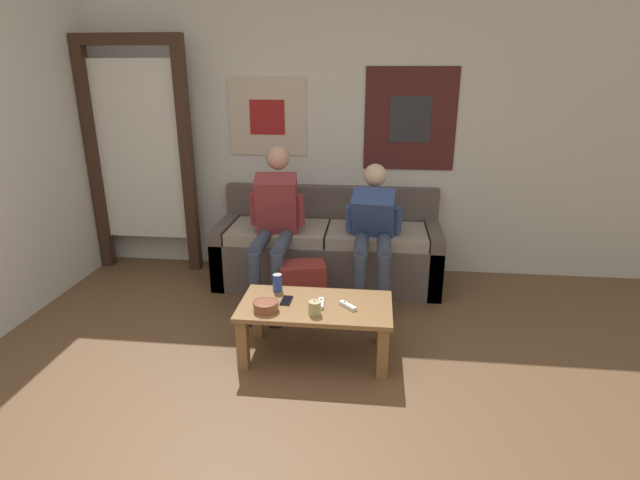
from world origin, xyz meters
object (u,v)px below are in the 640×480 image
object	(u,v)px
backpack	(303,291)
game_controller_near_left	(321,303)
coffee_table	(316,314)
person_seated_adult	(274,219)
game_controller_near_right	(348,306)
ceramic_bowl	(266,305)
cell_phone	(287,300)
person_seated_teen	(373,229)
drink_can_blue	(277,283)
couch	(328,250)
pillar_candle	(315,308)

from	to	relation	value
backpack	game_controller_near_left	world-z (taller)	backpack
backpack	game_controller_near_left	size ratio (longest dim) A/B	2.98
coffee_table	game_controller_near_left	bearing A→B (deg)	-12.95
person_seated_adult	game_controller_near_right	size ratio (longest dim) A/B	9.91
ceramic_bowl	coffee_table	bearing A→B (deg)	21.91
cell_phone	game_controller_near_left	bearing A→B (deg)	-7.58
person_seated_teen	backpack	xyz separation A→B (m)	(-0.54, -0.35, -0.42)
person_seated_adult	drink_can_blue	xyz separation A→B (m)	(0.16, -0.72, -0.24)
person_seated_teen	cell_phone	distance (m)	1.08
couch	game_controller_near_right	size ratio (longest dim) A/B	15.65
person_seated_teen	pillar_candle	bearing A→B (deg)	-108.50
pillar_candle	drink_can_blue	xyz separation A→B (m)	(-0.30, 0.32, 0.02)
couch	ceramic_bowl	world-z (taller)	couch
coffee_table	drink_can_blue	bearing A→B (deg)	148.38
person_seated_adult	person_seated_teen	distance (m)	0.82
person_seated_adult	cell_phone	distance (m)	0.96
pillar_candle	person_seated_teen	bearing A→B (deg)	71.50
couch	pillar_candle	bearing A→B (deg)	-87.97
person_seated_adult	ceramic_bowl	distance (m)	1.07
couch	cell_phone	bearing A→B (deg)	-97.29
backpack	game_controller_near_left	distance (m)	0.64
drink_can_blue	cell_phone	world-z (taller)	drink_can_blue
person_seated_teen	cell_phone	size ratio (longest dim) A/B	8.03
coffee_table	game_controller_near_right	bearing A→B (deg)	-6.25
game_controller_near_right	cell_phone	distance (m)	0.42
drink_can_blue	game_controller_near_left	bearing A→B (deg)	-29.74
person_seated_adult	pillar_candle	size ratio (longest dim) A/B	12.65
person_seated_teen	ceramic_bowl	bearing A→B (deg)	-122.92
drink_can_blue	game_controller_near_left	world-z (taller)	drink_can_blue
drink_can_blue	game_controller_near_right	world-z (taller)	drink_can_blue
ceramic_bowl	cell_phone	xyz separation A→B (m)	(0.11, 0.15, -0.03)
coffee_table	pillar_candle	xyz separation A→B (m)	(0.01, -0.14, 0.12)
couch	game_controller_near_right	xyz separation A→B (m)	(0.25, -1.30, 0.10)
coffee_table	couch	bearing A→B (deg)	91.75
person_seated_teen	game_controller_near_right	world-z (taller)	person_seated_teen
cell_phone	person_seated_teen	bearing A→B (deg)	57.70
person_seated_adult	game_controller_near_left	distance (m)	1.07
couch	game_controller_near_left	world-z (taller)	couch
person_seated_adult	game_controller_near_right	bearing A→B (deg)	-54.26
coffee_table	backpack	xyz separation A→B (m)	(-0.17, 0.57, -0.10)
coffee_table	cell_phone	distance (m)	0.22
coffee_table	ceramic_bowl	size ratio (longest dim) A/B	5.99
game_controller_near_left	backpack	bearing A→B (deg)	110.02
backpack	game_controller_near_right	xyz separation A→B (m)	(0.39, -0.59, 0.19)
pillar_candle	couch	bearing A→B (deg)	92.03
person_seated_teen	drink_can_blue	bearing A→B (deg)	-131.65
couch	person_seated_adult	size ratio (longest dim) A/B	1.58
pillar_candle	backpack	bearing A→B (deg)	104.50
ceramic_bowl	pillar_candle	world-z (taller)	pillar_candle
backpack	pillar_candle	bearing A→B (deg)	-75.50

